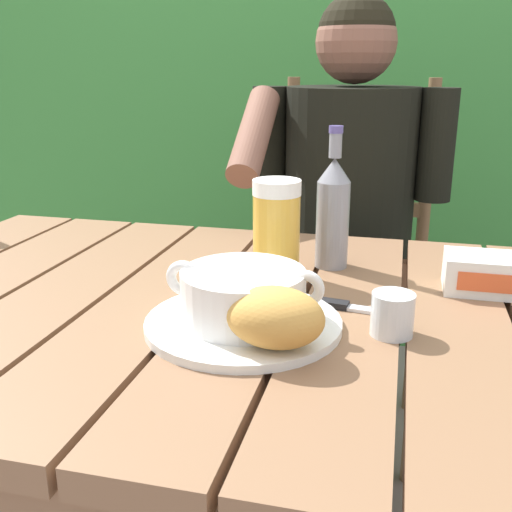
% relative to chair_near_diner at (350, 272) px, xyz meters
% --- Properties ---
extents(dining_table, '(1.34, 0.82, 0.72)m').
position_rel_chair_near_diner_xyz_m(dining_table, '(-0.08, -0.85, 0.14)').
color(dining_table, brown).
rests_on(dining_table, ground_plane).
extents(hedge_backdrop, '(3.10, 0.93, 2.47)m').
position_rel_chair_near_diner_xyz_m(hedge_backdrop, '(-0.22, 0.91, 0.64)').
color(hedge_backdrop, '#3A843A').
rests_on(hedge_backdrop, ground_plane).
extents(chair_near_diner, '(0.43, 0.40, 1.03)m').
position_rel_chair_near_diner_xyz_m(chair_near_diner, '(0.00, 0.00, 0.00)').
color(chair_near_diner, brown).
rests_on(chair_near_diner, ground_plane).
extents(person_eating, '(0.48, 0.47, 1.22)m').
position_rel_chair_near_diner_xyz_m(person_eating, '(-0.00, -0.20, 0.22)').
color(person_eating, black).
rests_on(person_eating, ground_plane).
extents(serving_plate, '(0.27, 0.27, 0.01)m').
position_rel_chair_near_diner_xyz_m(serving_plate, '(-0.07, -0.93, 0.23)').
color(serving_plate, white).
rests_on(serving_plate, dining_table).
extents(soup_bowl, '(0.22, 0.17, 0.08)m').
position_rel_chair_near_diner_xyz_m(soup_bowl, '(-0.07, -0.93, 0.28)').
color(soup_bowl, white).
rests_on(soup_bowl, serving_plate).
extents(bread_roll, '(0.13, 0.10, 0.07)m').
position_rel_chair_near_diner_xyz_m(bread_roll, '(-0.01, -0.99, 0.28)').
color(bread_roll, gold).
rests_on(bread_roll, serving_plate).
extents(beer_glass, '(0.08, 0.08, 0.16)m').
position_rel_chair_near_diner_xyz_m(beer_glass, '(-0.07, -0.72, 0.31)').
color(beer_glass, gold).
rests_on(beer_glass, dining_table).
extents(beer_bottle, '(0.06, 0.06, 0.24)m').
position_rel_chair_near_diner_xyz_m(beer_bottle, '(0.02, -0.64, 0.33)').
color(beer_bottle, gray).
rests_on(beer_bottle, dining_table).
extents(water_glass_small, '(0.06, 0.06, 0.06)m').
position_rel_chair_near_diner_xyz_m(water_glass_small, '(0.13, -0.90, 0.26)').
color(water_glass_small, silver).
rests_on(water_glass_small, dining_table).
extents(butter_tub, '(0.12, 0.09, 0.06)m').
position_rel_chair_near_diner_xyz_m(butter_tub, '(0.26, -0.70, 0.26)').
color(butter_tub, white).
rests_on(butter_tub, dining_table).
extents(table_knife, '(0.15, 0.04, 0.01)m').
position_rel_chair_near_diner_xyz_m(table_knife, '(0.06, -0.83, 0.23)').
color(table_knife, silver).
rests_on(table_knife, dining_table).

